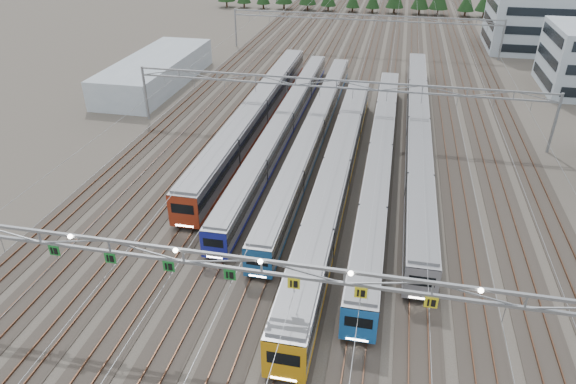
% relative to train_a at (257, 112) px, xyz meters
% --- Properties ---
extents(ground, '(400.00, 400.00, 0.00)m').
position_rel_train_a_xyz_m(ground, '(11.25, -40.25, -2.32)').
color(ground, '#47423A').
rests_on(ground, ground).
extents(track_bed, '(54.00, 260.00, 5.42)m').
position_rel_train_a_xyz_m(track_bed, '(11.25, 59.75, -0.83)').
color(track_bed, '#2D2823').
rests_on(track_bed, ground).
extents(train_a, '(3.16, 55.49, 4.13)m').
position_rel_train_a_xyz_m(train_a, '(0.00, 0.00, 0.00)').
color(train_a, black).
rests_on(train_a, ground).
extents(train_b, '(2.55, 59.33, 3.32)m').
position_rel_train_a_xyz_m(train_b, '(4.50, -2.15, -0.41)').
color(train_b, black).
rests_on(train_b, ground).
extents(train_c, '(2.60, 59.53, 3.37)m').
position_rel_train_a_xyz_m(train_c, '(9.00, -3.84, -0.38)').
color(train_c, black).
rests_on(train_c, ground).
extents(train_d, '(3.07, 55.17, 4.00)m').
position_rel_train_a_xyz_m(train_d, '(13.50, -16.20, -0.06)').
color(train_d, black).
rests_on(train_d, ground).
extents(train_e, '(2.76, 57.77, 3.60)m').
position_rel_train_a_xyz_m(train_e, '(18.00, -10.29, -0.27)').
color(train_e, black).
rests_on(train_e, ground).
extents(train_f, '(2.82, 65.30, 3.68)m').
position_rel_train_a_xyz_m(train_f, '(22.50, -0.98, -0.23)').
color(train_f, black).
rests_on(train_f, ground).
extents(gantry_near, '(56.36, 0.61, 8.08)m').
position_rel_train_a_xyz_m(gantry_near, '(11.20, -40.37, 4.77)').
color(gantry_near, gray).
rests_on(gantry_near, ground).
extents(gantry_mid, '(56.36, 0.36, 8.00)m').
position_rel_train_a_xyz_m(gantry_mid, '(11.25, -0.25, 4.07)').
color(gantry_mid, gray).
rests_on(gantry_mid, ground).
extents(gantry_far, '(56.36, 0.36, 8.00)m').
position_rel_train_a_xyz_m(gantry_far, '(11.25, 44.75, 4.07)').
color(gantry_far, gray).
rests_on(gantry_far, ground).
extents(depot_bldg_north, '(22.00, 18.00, 14.50)m').
position_rel_train_a_xyz_m(depot_bldg_north, '(48.76, 55.84, 4.94)').
color(depot_bldg_north, '#9BADBA').
rests_on(depot_bldg_north, ground).
extents(west_shed, '(10.00, 30.00, 4.73)m').
position_rel_train_a_xyz_m(west_shed, '(-22.47, 15.45, 0.05)').
color(west_shed, '#9BADBA').
rests_on(west_shed, ground).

